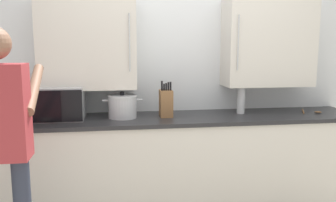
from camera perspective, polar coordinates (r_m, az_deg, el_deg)
name	(u,v)px	position (r m, az deg, el deg)	size (l,w,h in m)	color
back_wall_tiled	(178,68)	(3.39, 1.69, 5.27)	(4.14, 0.44, 2.52)	silver
counter_unit	(183,167)	(3.29, 2.50, -10.64)	(3.23, 0.61, 0.95)	beige
microwave_oven	(45,103)	(3.18, -19.19, -0.35)	(0.59, 0.37, 0.28)	#B7BABF
stock_pot	(123,106)	(3.11, -7.35, -0.87)	(0.35, 0.25, 0.23)	#B7BABF
wooden_spoon	(311,112)	(3.59, 22.10, -1.61)	(0.21, 0.19, 0.02)	brown
thermos_flask	(241,97)	(3.34, 11.72, 0.66)	(0.08, 0.08, 0.31)	#B7BABF
knife_block	(166,103)	(3.13, -0.34, -0.33)	(0.11, 0.15, 0.32)	brown
person_figure	(1,138)	(2.42, -25.32, -5.42)	(0.44, 0.63, 1.69)	#282D3D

